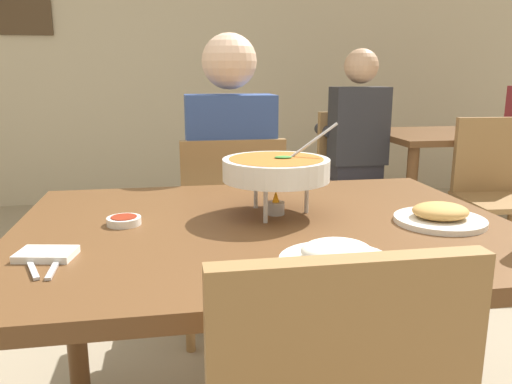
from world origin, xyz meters
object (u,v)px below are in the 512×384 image
object	(u,v)px
diner_main	(229,172)
curry_bowl	(276,170)
dining_table_far	(449,152)
chair_bg_right	(494,185)
sauce_dish	(124,220)
dining_table_main	(265,258)
rice_plate	(336,257)
chair_diner_main	(231,227)
appetizer_plate	(440,216)
chair_bg_left	(352,170)
patron_bg_left	(356,136)

from	to	relation	value
diner_main	curry_bowl	world-z (taller)	diner_main
dining_table_far	chair_bg_right	distance (m)	0.56
sauce_dish	chair_bg_right	xyz separation A→B (m)	(2.01, 1.31, -0.26)
curry_bowl	chair_bg_right	distance (m)	2.08
diner_main	dining_table_main	bearing A→B (deg)	-90.00
diner_main	rice_plate	world-z (taller)	diner_main
chair_diner_main	appetizer_plate	size ratio (longest dim) A/B	3.75
appetizer_plate	dining_table_far	xyz separation A→B (m)	(1.20, 1.98, -0.16)
dining_table_far	chair_bg_right	world-z (taller)	chair_bg_right
diner_main	chair_bg_left	distance (m)	1.52
chair_bg_left	dining_table_far	bearing A→B (deg)	-4.92
curry_bowl	chair_bg_right	size ratio (longest dim) A/B	0.37
chair_diner_main	chair_bg_right	bearing A→B (deg)	19.23
dining_table_main	diner_main	size ratio (longest dim) A/B	1.01
dining_table_main	appetizer_plate	world-z (taller)	appetizer_plate
chair_bg_left	dining_table_main	bearing A→B (deg)	-116.60
sauce_dish	chair_bg_left	distance (m)	2.35
appetizer_plate	patron_bg_left	size ratio (longest dim) A/B	0.18
curry_bowl	dining_table_far	xyz separation A→B (m)	(1.61, 1.82, -0.27)
dining_table_main	chair_bg_right	xyz separation A→B (m)	(1.64, 1.35, -0.15)
chair_diner_main	chair_bg_left	world-z (taller)	same
rice_plate	dining_table_main	bearing A→B (deg)	104.40
chair_bg_right	curry_bowl	bearing A→B (deg)	-141.38
dining_table_main	sauce_dish	bearing A→B (deg)	172.88
dining_table_main	patron_bg_left	xyz separation A→B (m)	(0.98, 1.91, 0.09)
dining_table_far	chair_bg_left	distance (m)	0.69
chair_bg_right	patron_bg_left	bearing A→B (deg)	139.89
diner_main	curry_bowl	distance (m)	0.75
chair_bg_left	chair_bg_right	size ratio (longest dim) A/B	1.00
sauce_dish	patron_bg_left	world-z (taller)	patron_bg_left
appetizer_plate	chair_bg_left	xyz separation A→B (m)	(0.52, 2.04, -0.27)
diner_main	appetizer_plate	size ratio (longest dim) A/B	5.46
sauce_dish	chair_bg_right	distance (m)	2.41
curry_bowl	sauce_dish	distance (m)	0.44
chair_diner_main	chair_bg_right	world-z (taller)	same
chair_diner_main	curry_bowl	bearing A→B (deg)	-86.38
sauce_dish	dining_table_far	size ratio (longest dim) A/B	0.09
sauce_dish	chair_bg_left	bearing A→B (deg)	54.68
chair_diner_main	appetizer_plate	world-z (taller)	chair_diner_main
dining_table_far	chair_diner_main	bearing A→B (deg)	-146.03
dining_table_main	chair_diner_main	world-z (taller)	chair_diner_main
rice_plate	chair_bg_left	bearing A→B (deg)	68.68
dining_table_far	appetizer_plate	bearing A→B (deg)	-121.19
sauce_dish	patron_bg_left	size ratio (longest dim) A/B	0.07
appetizer_plate	patron_bg_left	bearing A→B (deg)	75.38
diner_main	dining_table_far	size ratio (longest dim) A/B	1.31
dining_table_far	chair_bg_right	size ratio (longest dim) A/B	1.11
diner_main	dining_table_far	xyz separation A→B (m)	(1.66, 1.08, -0.12)
curry_bowl	sauce_dish	size ratio (longest dim) A/B	3.69
diner_main	rice_plate	size ratio (longest dim) A/B	5.46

